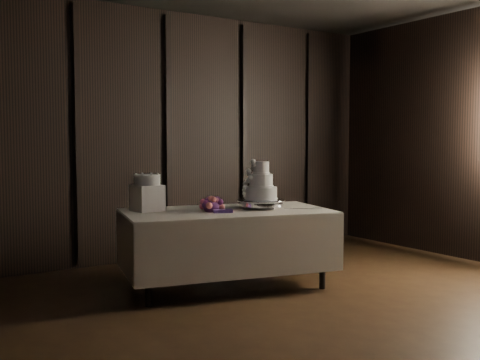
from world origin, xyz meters
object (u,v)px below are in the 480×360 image
object	(u,v)px
bouquet	(212,205)
small_cake	(147,180)
wedding_cake	(260,185)
display_table	(227,245)
box_pedestal	(147,198)
cake_stand	(261,204)

from	to	relation	value
bouquet	small_cake	bearing A→B (deg)	141.87
wedding_cake	small_cake	size ratio (longest dim) A/B	1.52
display_table	wedding_cake	distance (m)	0.68
box_pedestal	small_cake	xyz separation A→B (m)	(0.00, 0.00, 0.18)
box_pedestal	small_cake	size ratio (longest dim) A/B	1.03
bouquet	box_pedestal	bearing A→B (deg)	141.87
box_pedestal	small_cake	distance (m)	0.18
cake_stand	small_cake	bearing A→B (deg)	156.92
display_table	cake_stand	world-z (taller)	cake_stand
wedding_cake	bouquet	bearing A→B (deg)	-165.42
cake_stand	bouquet	distance (m)	0.54
small_cake	bouquet	bearing A→B (deg)	-38.13
wedding_cake	small_cake	world-z (taller)	wedding_cake
cake_stand	box_pedestal	world-z (taller)	box_pedestal
wedding_cake	bouquet	distance (m)	0.54
box_pedestal	small_cake	bearing A→B (deg)	0.00
display_table	small_cake	xyz separation A→B (m)	(-0.67, 0.37, 0.64)
display_table	box_pedestal	xyz separation A→B (m)	(-0.67, 0.37, 0.47)
wedding_cake	box_pedestal	world-z (taller)	wedding_cake
cake_stand	bouquet	xyz separation A→B (m)	(-0.54, 0.05, 0.02)
display_table	cake_stand	bearing A→B (deg)	2.28
wedding_cake	cake_stand	bearing A→B (deg)	51.94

